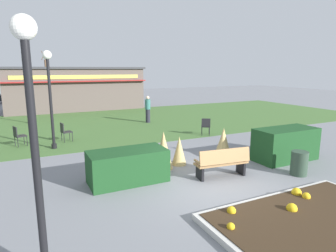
{
  "coord_description": "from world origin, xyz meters",
  "views": [
    {
      "loc": [
        -4.65,
        -6.59,
        3.33
      ],
      "look_at": [
        0.26,
        3.39,
        1.13
      ],
      "focal_mm": 30.82,
      "sensor_mm": 36.0,
      "label": 1
    }
  ],
  "objects_px": {
    "park_bench": "(222,163)",
    "cafe_chair_west": "(65,131)",
    "lamppost_near": "(32,122)",
    "cafe_chair_center": "(18,135)",
    "person_strolling": "(148,109)",
    "parked_car_west_slot": "(21,96)",
    "food_kiosk": "(75,88)",
    "lamppost_far": "(27,82)",
    "lamppost_mid": "(50,88)",
    "cafe_chair_north": "(206,125)",
    "trash_bin": "(299,163)",
    "tree_right_bg": "(47,76)"
  },
  "relations": [
    {
      "from": "lamppost_far",
      "to": "lamppost_mid",
      "type": "bearing_deg",
      "value": -83.45
    },
    {
      "from": "trash_bin",
      "to": "lamppost_mid",
      "type": "bearing_deg",
      "value": 134.74
    },
    {
      "from": "cafe_chair_north",
      "to": "parked_car_west_slot",
      "type": "distance_m",
      "value": 22.65
    },
    {
      "from": "cafe_chair_center",
      "to": "parked_car_west_slot",
      "type": "distance_m",
      "value": 19.17
    },
    {
      "from": "lamppost_near",
      "to": "trash_bin",
      "type": "xyz_separation_m",
      "value": [
        7.58,
        1.43,
        -2.18
      ]
    },
    {
      "from": "parked_car_west_slot",
      "to": "cafe_chair_north",
      "type": "bearing_deg",
      "value": -67.83
    },
    {
      "from": "lamppost_mid",
      "to": "trash_bin",
      "type": "bearing_deg",
      "value": -45.26
    },
    {
      "from": "cafe_chair_north",
      "to": "cafe_chair_center",
      "type": "bearing_deg",
      "value": 168.1
    },
    {
      "from": "lamppost_far",
      "to": "cafe_chair_center",
      "type": "bearing_deg",
      "value": -95.34
    },
    {
      "from": "person_strolling",
      "to": "tree_right_bg",
      "type": "height_order",
      "value": "tree_right_bg"
    },
    {
      "from": "lamppost_near",
      "to": "parked_car_west_slot",
      "type": "xyz_separation_m",
      "value": [
        -0.51,
        28.46,
        -1.93
      ]
    },
    {
      "from": "trash_bin",
      "to": "cafe_chair_north",
      "type": "xyz_separation_m",
      "value": [
        0.46,
        6.05,
        0.14
      ]
    },
    {
      "from": "trash_bin",
      "to": "tree_right_bg",
      "type": "bearing_deg",
      "value": 98.46
    },
    {
      "from": "lamppost_near",
      "to": "lamppost_far",
      "type": "bearing_deg",
      "value": 89.85
    },
    {
      "from": "park_bench",
      "to": "food_kiosk",
      "type": "bearing_deg",
      "value": 94.83
    },
    {
      "from": "cafe_chair_north",
      "to": "person_strolling",
      "type": "bearing_deg",
      "value": 105.37
    },
    {
      "from": "lamppost_mid",
      "to": "parked_car_west_slot",
      "type": "distance_m",
      "value": 20.36
    },
    {
      "from": "lamppost_near",
      "to": "parked_car_west_slot",
      "type": "bearing_deg",
      "value": 91.03
    },
    {
      "from": "lamppost_far",
      "to": "food_kiosk",
      "type": "relative_size",
      "value": 0.37
    },
    {
      "from": "cafe_chair_center",
      "to": "cafe_chair_west",
      "type": "bearing_deg",
      "value": -0.32
    },
    {
      "from": "lamppost_near",
      "to": "lamppost_mid",
      "type": "relative_size",
      "value": 1.0
    },
    {
      "from": "lamppost_far",
      "to": "park_bench",
      "type": "bearing_deg",
      "value": -67.97
    },
    {
      "from": "parked_car_west_slot",
      "to": "tree_right_bg",
      "type": "bearing_deg",
      "value": 67.61
    },
    {
      "from": "cafe_chair_center",
      "to": "cafe_chair_north",
      "type": "distance_m",
      "value": 8.74
    },
    {
      "from": "lamppost_mid",
      "to": "food_kiosk",
      "type": "relative_size",
      "value": 0.37
    },
    {
      "from": "lamppost_mid",
      "to": "lamppost_far",
      "type": "height_order",
      "value": "same"
    },
    {
      "from": "park_bench",
      "to": "cafe_chair_west",
      "type": "distance_m",
      "value": 7.92
    },
    {
      "from": "lamppost_near",
      "to": "tree_right_bg",
      "type": "bearing_deg",
      "value": 86.02
    },
    {
      "from": "park_bench",
      "to": "trash_bin",
      "type": "bearing_deg",
      "value": -21.22
    },
    {
      "from": "cafe_chair_north",
      "to": "lamppost_far",
      "type": "bearing_deg",
      "value": 136.02
    },
    {
      "from": "food_kiosk",
      "to": "parked_car_west_slot",
      "type": "relative_size",
      "value": 2.55
    },
    {
      "from": "cafe_chair_center",
      "to": "tree_right_bg",
      "type": "distance_m",
      "value": 26.68
    },
    {
      "from": "lamppost_near",
      "to": "park_bench",
      "type": "bearing_deg",
      "value": 24.05
    },
    {
      "from": "trash_bin",
      "to": "tree_right_bg",
      "type": "distance_m",
      "value": 34.72
    },
    {
      "from": "tree_right_bg",
      "to": "cafe_chair_north",
      "type": "bearing_deg",
      "value": -78.87
    },
    {
      "from": "lamppost_far",
      "to": "cafe_chair_center",
      "type": "relative_size",
      "value": 4.58
    },
    {
      "from": "park_bench",
      "to": "lamppost_mid",
      "type": "distance_m",
      "value": 7.65
    },
    {
      "from": "cafe_chair_center",
      "to": "cafe_chair_north",
      "type": "xyz_separation_m",
      "value": [
        8.55,
        -1.8,
        0.0
      ]
    },
    {
      "from": "park_bench",
      "to": "lamppost_near",
      "type": "bearing_deg",
      "value": -155.95
    },
    {
      "from": "lamppost_far",
      "to": "person_strolling",
      "type": "bearing_deg",
      "value": -24.5
    },
    {
      "from": "lamppost_mid",
      "to": "cafe_chair_west",
      "type": "bearing_deg",
      "value": 61.06
    },
    {
      "from": "lamppost_mid",
      "to": "person_strolling",
      "type": "height_order",
      "value": "lamppost_mid"
    },
    {
      "from": "cafe_chair_north",
      "to": "lamppost_near",
      "type": "bearing_deg",
      "value": -137.06
    },
    {
      "from": "park_bench",
      "to": "tree_right_bg",
      "type": "height_order",
      "value": "tree_right_bg"
    },
    {
      "from": "lamppost_near",
      "to": "food_kiosk",
      "type": "bearing_deg",
      "value": 79.82
    },
    {
      "from": "lamppost_far",
      "to": "parked_car_west_slot",
      "type": "xyz_separation_m",
      "value": [
        -0.55,
        13.26,
        -1.93
      ]
    },
    {
      "from": "person_strolling",
      "to": "tree_right_bg",
      "type": "bearing_deg",
      "value": 70.31
    },
    {
      "from": "person_strolling",
      "to": "parked_car_west_slot",
      "type": "relative_size",
      "value": 0.39
    },
    {
      "from": "trash_bin",
      "to": "cafe_chair_north",
      "type": "relative_size",
      "value": 0.87
    },
    {
      "from": "food_kiosk",
      "to": "parked_car_west_slot",
      "type": "bearing_deg",
      "value": 118.23
    }
  ]
}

